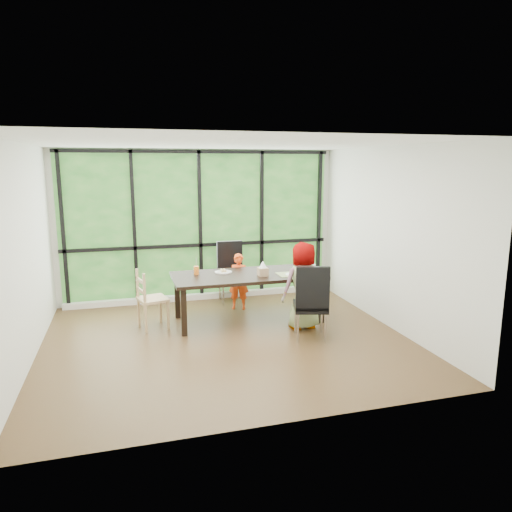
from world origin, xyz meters
name	(u,v)px	position (x,y,z in m)	size (l,w,h in m)	color
ground	(227,340)	(0.00, 0.00, 0.00)	(5.00, 5.00, 0.00)	black
back_wall	(200,225)	(0.00, 2.25, 1.35)	(5.00, 5.00, 0.00)	silver
foliage_backdrop	(200,226)	(0.00, 2.23, 1.35)	(4.80, 0.02, 2.65)	#1B491B
window_mullions	(200,226)	(0.00, 2.19, 1.35)	(4.80, 0.06, 2.65)	black
window_sill	(202,296)	(0.00, 2.15, 0.05)	(4.80, 0.12, 0.10)	silver
dining_table	(248,297)	(0.51, 0.77, 0.38)	(2.33, 1.04, 0.75)	black
chair_window_leather	(232,273)	(0.49, 1.82, 0.54)	(0.46, 0.46, 1.08)	black
chair_interior_leather	(311,301)	(1.16, -0.22, 0.54)	(0.46, 0.46, 1.08)	black
chair_end_beech	(153,299)	(-0.96, 0.81, 0.45)	(0.42, 0.40, 0.90)	tan
child_toddler	(239,281)	(0.51, 1.40, 0.48)	(0.35, 0.23, 0.96)	#F04713
child_older	(303,286)	(1.20, 0.19, 0.66)	(0.64, 0.42, 1.31)	slate
placemat	(292,274)	(1.17, 0.57, 0.75)	(0.46, 0.34, 0.01)	tan
plate_far	(223,272)	(0.16, 0.98, 0.76)	(0.27, 0.27, 0.02)	white
plate_near	(292,274)	(1.15, 0.53, 0.76)	(0.21, 0.21, 0.01)	white
orange_cup	(196,270)	(-0.27, 0.98, 0.81)	(0.08, 0.08, 0.13)	orange
green_cup	(311,271)	(1.45, 0.48, 0.80)	(0.07, 0.07, 0.11)	#4BDC26
white_mug	(313,267)	(1.62, 0.81, 0.79)	(0.08, 0.08, 0.09)	white
tissue_box	(263,272)	(0.70, 0.60, 0.81)	(0.15, 0.15, 0.13)	tan
crepe_rolls_far	(223,270)	(0.16, 0.98, 0.78)	(0.10, 0.12, 0.04)	tan
crepe_rolls_near	(292,273)	(1.15, 0.53, 0.78)	(0.05, 0.12, 0.04)	tan
straw_white	(196,264)	(-0.27, 0.98, 0.92)	(0.01, 0.01, 0.20)	white
straw_pink	(311,265)	(1.45, 0.48, 0.90)	(0.01, 0.01, 0.20)	pink
tissue	(263,264)	(0.70, 0.60, 0.93)	(0.12, 0.12, 0.11)	white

